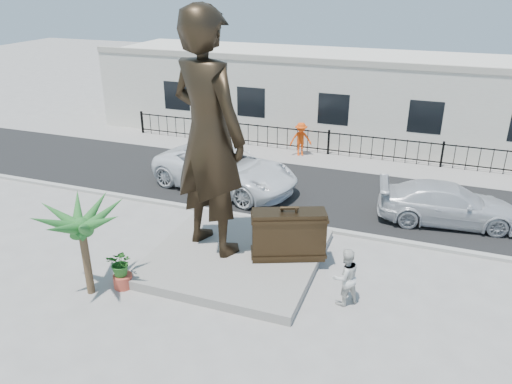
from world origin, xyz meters
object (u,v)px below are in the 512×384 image
suitcase (289,235)px  tourist (345,277)px  statue (209,135)px  car_white (225,169)px

suitcase → tourist: 2.48m
statue → car_white: size_ratio=1.19×
statue → tourist: size_ratio=4.43×
car_white → suitcase: bearing=-127.3°
statue → tourist: bearing=-173.2°
statue → suitcase: size_ratio=3.34×
car_white → tourist: bearing=-123.1°
suitcase → car_white: suitcase is taller
suitcase → tourist: size_ratio=1.33×
suitcase → tourist: suitcase is taller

